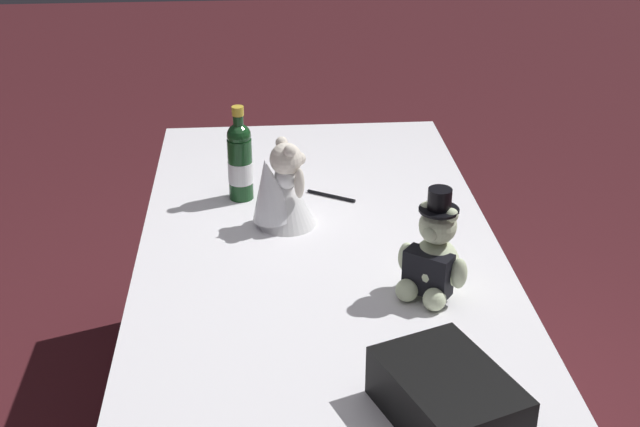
{
  "coord_description": "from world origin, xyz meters",
  "views": [
    {
      "loc": [
        -1.91,
        0.14,
        1.8
      ],
      "look_at": [
        0.0,
        0.0,
        0.83
      ],
      "focal_mm": 48.16,
      "sensor_mm": 36.0,
      "label": 1
    }
  ],
  "objects_px": {
    "champagne_bottle": "(240,160)",
    "signing_pen": "(330,196)",
    "teddy_bear_groom": "(433,259)",
    "gift_case_black": "(447,397)",
    "teddy_bear_bride": "(281,190)"
  },
  "relations": [
    {
      "from": "teddy_bear_groom",
      "to": "signing_pen",
      "type": "bearing_deg",
      "value": 19.73
    },
    {
      "from": "signing_pen",
      "to": "champagne_bottle",
      "type": "bearing_deg",
      "value": 86.54
    },
    {
      "from": "signing_pen",
      "to": "teddy_bear_groom",
      "type": "bearing_deg",
      "value": -160.27
    },
    {
      "from": "champagne_bottle",
      "to": "gift_case_black",
      "type": "relative_size",
      "value": 0.84
    },
    {
      "from": "teddy_bear_groom",
      "to": "signing_pen",
      "type": "xyz_separation_m",
      "value": [
        0.53,
        0.19,
        -0.09
      ]
    },
    {
      "from": "champagne_bottle",
      "to": "gift_case_black",
      "type": "distance_m",
      "value": 1.06
    },
    {
      "from": "teddy_bear_bride",
      "to": "signing_pen",
      "type": "xyz_separation_m",
      "value": [
        0.16,
        -0.14,
        -0.1
      ]
    },
    {
      "from": "teddy_bear_groom",
      "to": "gift_case_black",
      "type": "xyz_separation_m",
      "value": [
        -0.44,
        0.06,
        -0.04
      ]
    },
    {
      "from": "teddy_bear_bride",
      "to": "signing_pen",
      "type": "distance_m",
      "value": 0.23
    },
    {
      "from": "teddy_bear_bride",
      "to": "gift_case_black",
      "type": "relative_size",
      "value": 0.73
    },
    {
      "from": "teddy_bear_groom",
      "to": "champagne_bottle",
      "type": "relative_size",
      "value": 0.96
    },
    {
      "from": "teddy_bear_groom",
      "to": "gift_case_black",
      "type": "height_order",
      "value": "teddy_bear_groom"
    },
    {
      "from": "teddy_bear_groom",
      "to": "gift_case_black",
      "type": "distance_m",
      "value": 0.44
    },
    {
      "from": "gift_case_black",
      "to": "signing_pen",
      "type": "bearing_deg",
      "value": 7.87
    },
    {
      "from": "champagne_bottle",
      "to": "signing_pen",
      "type": "xyz_separation_m",
      "value": [
        -0.02,
        -0.25,
        -0.11
      ]
    }
  ]
}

